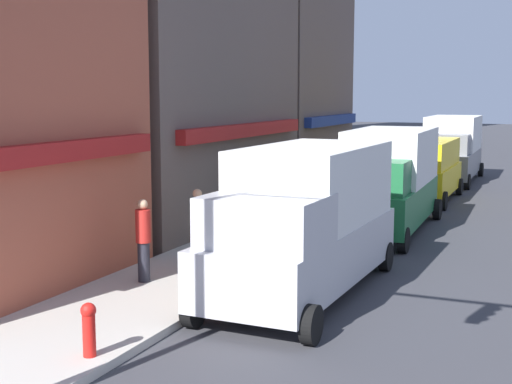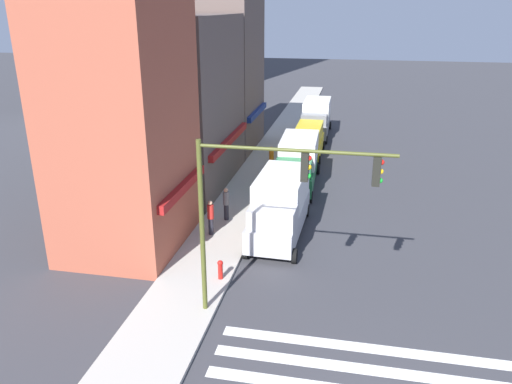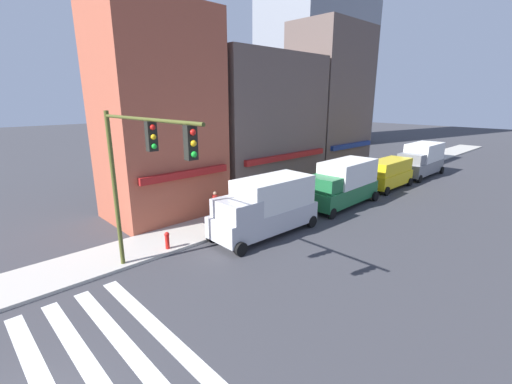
{
  "view_description": "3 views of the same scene",
  "coord_description": "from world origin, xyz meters",
  "px_view_note": "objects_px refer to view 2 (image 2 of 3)",
  "views": [
    {
      "loc": [
        -1.07,
        -0.04,
        4.13
      ],
      "look_at": [
        12.97,
        6.0,
        2.0
      ],
      "focal_mm": 50.0,
      "sensor_mm": 36.0,
      "label": 1
    },
    {
      "loc": [
        -10.0,
        1.39,
        10.81
      ],
      "look_at": [
        12.97,
        6.0,
        2.0
      ],
      "focal_mm": 35.0,
      "sensor_mm": 36.0,
      "label": 2
    },
    {
      "loc": [
        0.08,
        -7.43,
        7.11
      ],
      "look_at": [
        12.97,
        6.0,
        2.0
      ],
      "focal_mm": 24.0,
      "sensor_mm": 36.0,
      "label": 3
    }
  ],
  "objects_px": {
    "fire_hydrant": "(220,269)",
    "pedestrian_grey_coat": "(226,203)",
    "box_truck_silver": "(280,205)",
    "box_truck_grey": "(316,118)",
    "pedestrian_orange_vest": "(271,159)",
    "pedestrian_red_jacket": "(211,217)",
    "traffic_signal": "(268,195)",
    "van_yellow": "(308,140)",
    "box_truck_green": "(298,162)"
  },
  "relations": [
    {
      "from": "pedestrian_red_jacket",
      "to": "box_truck_green",
      "type": "bearing_deg",
      "value": 26.8
    },
    {
      "from": "pedestrian_grey_coat",
      "to": "pedestrian_red_jacket",
      "type": "bearing_deg",
      "value": -23.46
    },
    {
      "from": "box_truck_silver",
      "to": "box_truck_grey",
      "type": "relative_size",
      "value": 1.01
    },
    {
      "from": "box_truck_silver",
      "to": "box_truck_grey",
      "type": "height_order",
      "value": "same"
    },
    {
      "from": "pedestrian_grey_coat",
      "to": "fire_hydrant",
      "type": "relative_size",
      "value": 2.1
    },
    {
      "from": "box_truck_grey",
      "to": "pedestrian_grey_coat",
      "type": "relative_size",
      "value": 3.52
    },
    {
      "from": "box_truck_silver",
      "to": "pedestrian_grey_coat",
      "type": "relative_size",
      "value": 3.54
    },
    {
      "from": "box_truck_silver",
      "to": "box_truck_green",
      "type": "bearing_deg",
      "value": 1.67
    },
    {
      "from": "traffic_signal",
      "to": "pedestrian_grey_coat",
      "type": "height_order",
      "value": "traffic_signal"
    },
    {
      "from": "box_truck_grey",
      "to": "fire_hydrant",
      "type": "xyz_separation_m",
      "value": [
        -25.73,
        1.7,
        -0.97
      ]
    },
    {
      "from": "pedestrian_red_jacket",
      "to": "pedestrian_orange_vest",
      "type": "relative_size",
      "value": 1.0
    },
    {
      "from": "box_truck_silver",
      "to": "pedestrian_orange_vest",
      "type": "relative_size",
      "value": 3.54
    },
    {
      "from": "box_truck_silver",
      "to": "van_yellow",
      "type": "distance_m",
      "value": 14.08
    },
    {
      "from": "pedestrian_orange_vest",
      "to": "fire_hydrant",
      "type": "bearing_deg",
      "value": -96.47
    },
    {
      "from": "fire_hydrant",
      "to": "box_truck_grey",
      "type": "bearing_deg",
      "value": -3.78
    },
    {
      "from": "pedestrian_orange_vest",
      "to": "pedestrian_grey_coat",
      "type": "bearing_deg",
      "value": -104.27
    },
    {
      "from": "box_truck_grey",
      "to": "pedestrian_orange_vest",
      "type": "xyz_separation_m",
      "value": [
        -11.31,
        2.03,
        -0.51
      ]
    },
    {
      "from": "pedestrian_red_jacket",
      "to": "pedestrian_grey_coat",
      "type": "xyz_separation_m",
      "value": [
        1.9,
        -0.29,
        0.0
      ]
    },
    {
      "from": "box_truck_green",
      "to": "box_truck_grey",
      "type": "bearing_deg",
      "value": -1.71
    },
    {
      "from": "pedestrian_red_jacket",
      "to": "pedestrian_orange_vest",
      "type": "xyz_separation_m",
      "value": [
        10.36,
        -1.25,
        0.0
      ]
    },
    {
      "from": "box_truck_silver",
      "to": "fire_hydrant",
      "type": "bearing_deg",
      "value": 162.87
    },
    {
      "from": "pedestrian_red_jacket",
      "to": "traffic_signal",
      "type": "bearing_deg",
      "value": -99.58
    },
    {
      "from": "box_truck_grey",
      "to": "pedestrian_orange_vest",
      "type": "height_order",
      "value": "box_truck_grey"
    },
    {
      "from": "box_truck_silver",
      "to": "pedestrian_red_jacket",
      "type": "distance_m",
      "value": 3.45
    },
    {
      "from": "traffic_signal",
      "to": "pedestrian_orange_vest",
      "type": "distance_m",
      "value": 17.25
    },
    {
      "from": "traffic_signal",
      "to": "box_truck_silver",
      "type": "xyz_separation_m",
      "value": [
        7.18,
        0.65,
        -3.3
      ]
    },
    {
      "from": "van_yellow",
      "to": "fire_hydrant",
      "type": "relative_size",
      "value": 5.94
    },
    {
      "from": "pedestrian_orange_vest",
      "to": "pedestrian_grey_coat",
      "type": "height_order",
      "value": "same"
    },
    {
      "from": "pedestrian_red_jacket",
      "to": "pedestrian_grey_coat",
      "type": "relative_size",
      "value": 1.0
    },
    {
      "from": "box_truck_silver",
      "to": "box_truck_green",
      "type": "relative_size",
      "value": 1.0
    },
    {
      "from": "pedestrian_red_jacket",
      "to": "pedestrian_orange_vest",
      "type": "height_order",
      "value": "same"
    },
    {
      "from": "pedestrian_orange_vest",
      "to": "fire_hydrant",
      "type": "xyz_separation_m",
      "value": [
        -14.42,
        -0.33,
        -0.46
      ]
    },
    {
      "from": "box_truck_green",
      "to": "van_yellow",
      "type": "height_order",
      "value": "box_truck_green"
    },
    {
      "from": "fire_hydrant",
      "to": "pedestrian_grey_coat",
      "type": "bearing_deg",
      "value": 12.21
    },
    {
      "from": "traffic_signal",
      "to": "pedestrian_grey_coat",
      "type": "bearing_deg",
      "value": 24.06
    },
    {
      "from": "pedestrian_red_jacket",
      "to": "van_yellow",
      "type": "bearing_deg",
      "value": 35.94
    },
    {
      "from": "traffic_signal",
      "to": "pedestrian_red_jacket",
      "type": "bearing_deg",
      "value": 32.15
    },
    {
      "from": "box_truck_grey",
      "to": "fire_hydrant",
      "type": "distance_m",
      "value": 25.81
    },
    {
      "from": "box_truck_silver",
      "to": "box_truck_grey",
      "type": "distance_m",
      "value": 20.74
    },
    {
      "from": "box_truck_silver",
      "to": "pedestrian_red_jacket",
      "type": "xyz_separation_m",
      "value": [
        -0.93,
        3.28,
        -0.51
      ]
    },
    {
      "from": "traffic_signal",
      "to": "fire_hydrant",
      "type": "xyz_separation_m",
      "value": [
        2.18,
        2.35,
        -4.27
      ]
    },
    {
      "from": "box_truck_grey",
      "to": "pedestrian_orange_vest",
      "type": "relative_size",
      "value": 3.52
    },
    {
      "from": "traffic_signal",
      "to": "pedestrian_orange_vest",
      "type": "relative_size",
      "value": 3.76
    },
    {
      "from": "box_truck_silver",
      "to": "box_truck_green",
      "type": "distance_m",
      "value": 7.41
    },
    {
      "from": "van_yellow",
      "to": "pedestrian_red_jacket",
      "type": "distance_m",
      "value": 15.37
    },
    {
      "from": "box_truck_grey",
      "to": "box_truck_silver",
      "type": "bearing_deg",
      "value": 179.21
    },
    {
      "from": "traffic_signal",
      "to": "van_yellow",
      "type": "height_order",
      "value": "traffic_signal"
    },
    {
      "from": "traffic_signal",
      "to": "van_yellow",
      "type": "relative_size",
      "value": 1.33
    },
    {
      "from": "van_yellow",
      "to": "box_truck_silver",
      "type": "bearing_deg",
      "value": 179.86
    },
    {
      "from": "pedestrian_red_jacket",
      "to": "box_truck_grey",
      "type": "bearing_deg",
      "value": 39.66
    }
  ]
}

